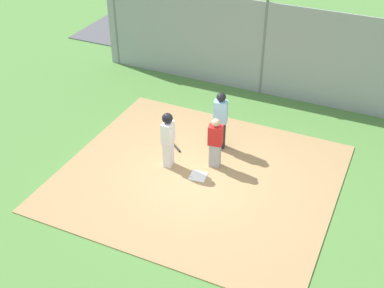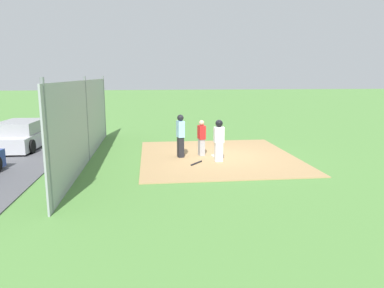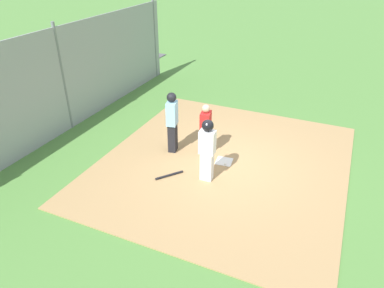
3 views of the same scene
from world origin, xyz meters
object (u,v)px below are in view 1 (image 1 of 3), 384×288
baseball (191,176)px  parked_car_blue (220,25)px  home_plate (198,176)px  catcher (215,142)px  parked_car_silver (361,53)px  runner (168,136)px  baseball_bat (174,145)px  umpire (220,119)px

baseball → parked_car_blue: parked_car_blue is taller
baseball → home_plate: bearing=-149.2°
catcher → parked_car_silver: (-2.58, -8.08, -0.19)m
runner → baseball: size_ratio=22.44×
baseball → parked_car_blue: 9.71m
baseball_bat → baseball: bearing=-8.2°
umpire → baseball_bat: umpire is taller
home_plate → runner: bearing=-8.1°
baseball → parked_car_blue: size_ratio=0.02×
home_plate → baseball: (0.16, 0.09, 0.03)m
umpire → parked_car_blue: umpire is taller
runner → parked_car_silver: runner is taller
baseball → parked_car_blue: bearing=-72.5°
baseball → parked_car_silver: parked_car_silver is taller
home_plate → parked_car_silver: bearing=-107.7°
runner → parked_car_silver: size_ratio=0.39×
parked_car_blue → baseball_bat: bearing=-71.3°
home_plate → umpire: (0.02, -1.56, 0.93)m
baseball_bat → baseball: baseball is taller
home_plate → baseball: 0.19m
umpire → parked_car_silver: (-2.81, -7.17, -0.36)m
parked_car_silver → baseball_bat: bearing=-115.3°
catcher → baseball_bat: bearing=-115.2°
baseball → parked_car_silver: (-2.95, -8.83, 0.55)m
home_plate → parked_car_silver: size_ratio=0.10×
parked_car_silver → runner: bearing=-111.1°
runner → parked_car_silver: 9.38m
umpire → parked_car_silver: size_ratio=0.42×
catcher → umpire: (0.23, -0.91, 0.17)m
home_plate → catcher: bearing=-107.9°
baseball_bat → baseball: (-1.08, 1.15, 0.01)m
parked_car_blue → home_plate: bearing=-65.5°
baseball_bat → parked_car_blue: bearing=141.4°
home_plate → catcher: catcher is taller
home_plate → runner: 1.35m
umpire → parked_car_blue: 8.19m
baseball_bat → parked_car_silver: 8.69m
umpire → baseball_bat: bearing=-79.8°
catcher → runner: runner is taller
baseball → runner: bearing=-16.2°
parked_car_silver → parked_car_blue: (5.87, -0.42, 0.00)m
umpire → baseball: 1.89m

